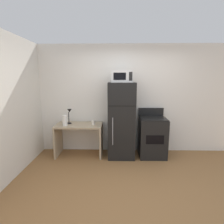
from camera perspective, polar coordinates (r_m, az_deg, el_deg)
ground_plane at (r=3.25m, az=6.82°, el=-23.11°), size 12.00×12.00×0.00m
wall_back_white at (r=4.43m, az=5.13°, el=4.07°), size 5.00×0.10×2.60m
desk at (r=4.32m, az=-10.35°, el=-6.88°), size 1.07×0.58×0.75m
desk_lamp at (r=4.30m, az=-13.43°, el=-0.56°), size 0.14×0.12×0.35m
coffee_mug at (r=4.16m, az=-6.02°, el=-3.43°), size 0.08×0.08×0.09m
paper_towel_roll at (r=4.17m, az=-14.76°, el=-2.65°), size 0.11×0.11×0.24m
refrigerator at (r=4.12m, az=2.99°, el=-2.62°), size 0.60×0.65×1.72m
microwave at (r=3.99m, az=3.14°, el=11.27°), size 0.46×0.35×0.26m
oven_range at (r=4.32m, az=12.66°, el=-7.64°), size 0.61×0.61×1.10m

